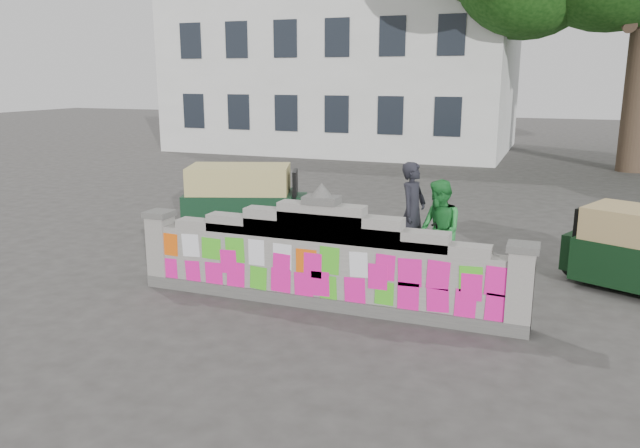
% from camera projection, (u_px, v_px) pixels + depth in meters
% --- Properties ---
extents(ground, '(100.00, 100.00, 0.00)m').
position_uv_depth(ground, '(322.00, 306.00, 10.05)').
color(ground, '#383533').
rests_on(ground, ground).
extents(parapet_wall, '(6.48, 0.44, 2.01)m').
position_uv_depth(parapet_wall, '(321.00, 261.00, 9.87)').
color(parapet_wall, '#4C4C49').
rests_on(parapet_wall, ground).
extents(building, '(16.00, 10.00, 8.90)m').
position_uv_depth(building, '(348.00, 68.00, 31.53)').
color(building, silver).
rests_on(building, ground).
extents(cyclist_bike, '(2.18, 1.17, 1.09)m').
position_uv_depth(cyclist_bike, '(411.00, 245.00, 11.62)').
color(cyclist_bike, black).
rests_on(cyclist_bike, ground).
extents(cyclist_rider, '(0.58, 0.75, 1.84)m').
position_uv_depth(cyclist_rider, '(412.00, 225.00, 11.54)').
color(cyclist_rider, black).
rests_on(cyclist_rider, ground).
extents(pedestrian, '(1.08, 1.13, 1.83)m').
position_uv_depth(pedestrian, '(439.00, 231.00, 11.12)').
color(pedestrian, '#268E39').
rests_on(pedestrian, ground).
extents(rickshaw_left, '(2.98, 2.10, 1.60)m').
position_uv_depth(rickshaw_left, '(243.00, 199.00, 14.49)').
color(rickshaw_left, black).
rests_on(rickshaw_left, ground).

